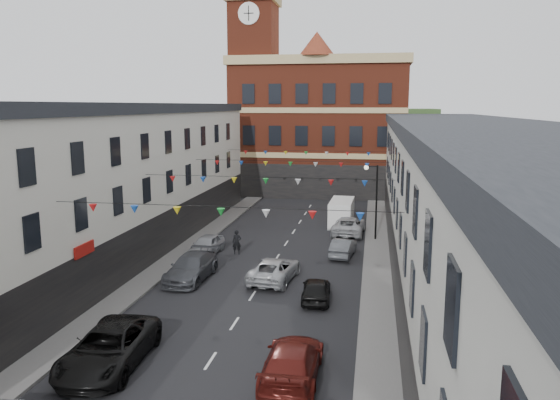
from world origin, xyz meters
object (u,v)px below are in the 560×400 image
Objects in this scene: car_right_f at (349,225)px; car_left_e at (207,245)px; car_right_c at (292,362)px; moving_car at (274,269)px; street_lamp at (373,192)px; car_right_e at (343,247)px; car_left_c at (109,348)px; car_right_d at (316,289)px; car_left_d at (191,267)px; white_van at (341,213)px; pedestrian at (237,242)px.

car_left_e is at bearing 42.47° from car_right_f.
car_right_c is 12.24m from moving_car.
moving_car is at bearing -35.69° from car_left_e.
street_lamp is 1.12× the size of car_right_f.
car_right_e is (0.94, 18.06, -0.11)m from car_right_c.
car_right_f is at bearing -84.12° from car_right_e.
car_right_f is at bearing 68.28° from car_left_c.
car_right_d is (8.73, -8.03, -0.04)m from car_left_e.
car_left_e is 12.59m from car_right_f.
car_right_d is at bearing -90.40° from car_right_c.
car_left_d is 1.06× the size of white_van.
car_left_e is 0.80× the size of moving_car.
car_left_d reaches higher than car_right_e.
car_right_d is at bearing 47.46° from car_left_c.
car_left_d is at bearing -77.05° from car_left_e.
street_lamp reaches higher than car_left_e.
car_right_c is 1.04× the size of moving_car.
car_left_c reaches higher than car_left_e.
car_right_f is 1.05× the size of moving_car.
car_left_c is 1.11× the size of car_right_f.
car_right_e is at bearing 11.70° from car_left_e.
car_right_c is at bearing -52.49° from car_left_d.
car_right_e is at bearing 92.51° from car_right_f.
car_left_e is (-1.22, 17.09, -0.13)m from car_left_c.
moving_car is 16.84m from white_van.
car_right_e is (9.66, 1.15, -0.04)m from car_left_e.
car_right_d is at bearing -64.01° from pedestrian.
street_lamp is 16.33m from car_left_d.
car_left_c is at bearing 74.44° from car_right_f.
car_left_c is 7.51m from car_right_c.
pedestrian is at bearing -149.36° from street_lamp.
car_right_d is (7.51, 9.07, -0.18)m from car_left_c.
moving_car is (4.63, 12.07, -0.12)m from car_left_c.
car_right_f is 13.55m from moving_car.
car_left_d is 5.09m from moving_car.
car_right_c is 1.34× the size of car_right_e.
street_lamp is at bearing -97.71° from car_right_c.
moving_car is at bearing -117.70° from street_lamp.
street_lamp reaches higher than car_right_c.
car_right_e is 10.42m from white_van.
car_right_d is 0.71× the size of car_right_f.
car_right_f reaches higher than moving_car.
car_right_d is 10.72m from pedestrian.
pedestrian is (-6.80, -11.11, -0.24)m from white_van.
car_right_e is 0.78× the size of white_van.
white_van is (8.93, 11.53, 0.42)m from car_left_e.
car_left_e is 11.86m from car_right_d.
moving_car is (-2.87, 11.90, -0.06)m from car_right_c.
moving_car is at bearing -98.90° from white_van.
white_van is at bearing -90.80° from car_right_c.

